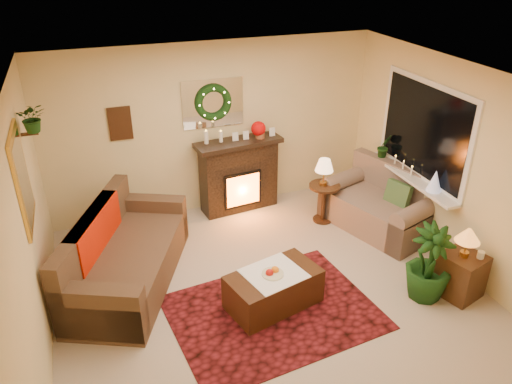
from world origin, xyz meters
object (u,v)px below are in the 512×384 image
object	(u,v)px
sofa	(129,253)
end_table_square	(461,275)
coffee_table	(273,290)
loveseat	(379,202)
fireplace	(239,176)
side_table_round	(324,202)

from	to	relation	value
sofa	end_table_square	world-z (taller)	sofa
coffee_table	loveseat	bearing A→B (deg)	13.86
fireplace	sofa	bearing A→B (deg)	-150.22
side_table_round	sofa	bearing A→B (deg)	-169.31
loveseat	end_table_square	bearing A→B (deg)	-105.43
end_table_square	coffee_table	distance (m)	2.26
fireplace	loveseat	bearing A→B (deg)	-42.74
coffee_table	side_table_round	bearing A→B (deg)	33.19
loveseat	side_table_round	xyz separation A→B (m)	(-0.67, 0.44, -0.09)
sofa	end_table_square	size ratio (longest dim) A/B	4.01
fireplace	end_table_square	size ratio (longest dim) A/B	2.13
end_table_square	fireplace	bearing A→B (deg)	121.72
fireplace	loveseat	size ratio (longest dim) A/B	0.75
end_table_square	coffee_table	xyz separation A→B (m)	(-2.19, 0.56, -0.06)
loveseat	end_table_square	world-z (taller)	loveseat
sofa	side_table_round	distance (m)	3.00
sofa	fireplace	size ratio (longest dim) A/B	1.88
sofa	fireplace	xyz separation A→B (m)	(1.87, 1.38, 0.12)
fireplace	side_table_round	distance (m)	1.37
sofa	side_table_round	size ratio (longest dim) A/B	3.67
fireplace	side_table_round	size ratio (longest dim) A/B	1.95
fireplace	coffee_table	xyz separation A→B (m)	(-0.36, -2.40, -0.34)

